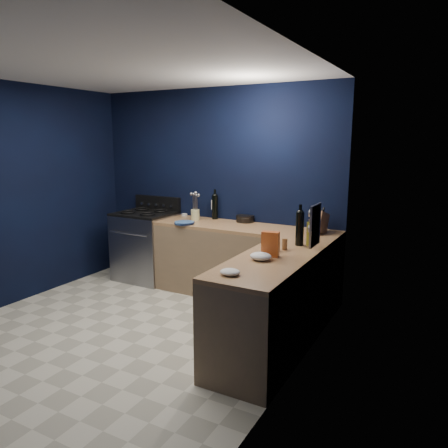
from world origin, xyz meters
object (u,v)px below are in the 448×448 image
Objects in this scene: gas_range at (146,247)px; knife_block at (319,223)px; plate_stack at (184,223)px; crouton_bag at (270,244)px; utensil_crock at (195,215)px.

gas_range is 2.50m from knife_block.
plate_stack is 1.01× the size of knife_block.
knife_block is at bearing 10.18° from plate_stack.
gas_range is 4.01× the size of crouton_bag.
gas_range is 6.58× the size of utensil_crock.
crouton_bag is at bearing -30.10° from plate_stack.
gas_range is at bearing -169.72° from knife_block.
gas_range is 3.82× the size of knife_block.
plate_stack is at bearing 140.00° from crouton_bag.
knife_block is (1.63, 0.29, 0.10)m from plate_stack.
gas_range is 2.64m from crouton_bag.
utensil_crock is 1.65m from knife_block.
crouton_bag is (1.55, -1.18, 0.04)m from utensil_crock.
knife_block is (1.65, -0.00, 0.05)m from utensil_crock.
gas_range is at bearing 164.69° from plate_stack.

